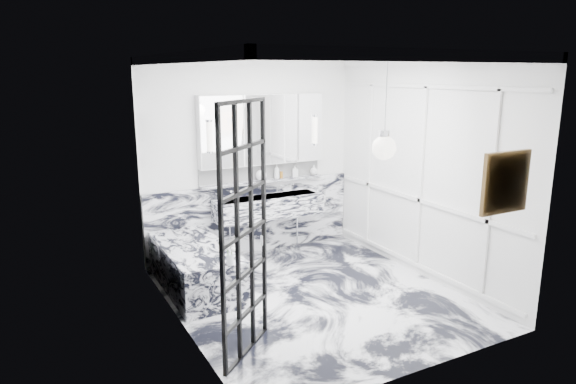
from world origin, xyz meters
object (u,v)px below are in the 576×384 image
crittall_door (245,233)px  bathtub (195,267)px  mirror_cabinet (262,130)px  trough_sink (268,206)px

crittall_door → bathtub: (0.03, 1.66, -0.91)m
crittall_door → mirror_cabinet: size_ratio=1.25×
trough_sink → crittall_door: bearing=-120.4°
trough_sink → mirror_cabinet: 1.10m
trough_sink → bathtub: (-1.33, -0.66, -0.45)m
crittall_door → bathtub: crittall_door is taller
mirror_cabinet → bathtub: size_ratio=1.15×
trough_sink → mirror_cabinet: size_ratio=0.84×
trough_sink → bathtub: trough_sink is taller
mirror_cabinet → trough_sink: bearing=-90.0°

